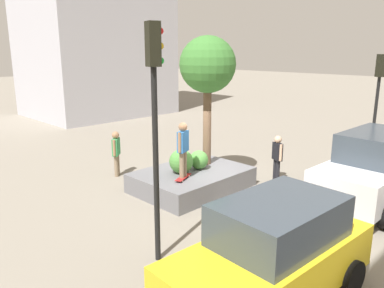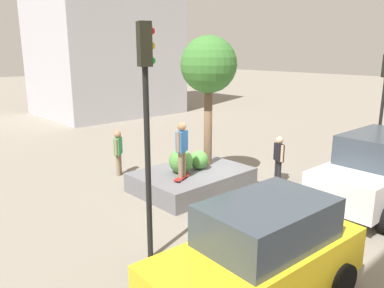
{
  "view_description": "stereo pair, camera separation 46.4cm",
  "coord_description": "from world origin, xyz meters",
  "px_view_note": "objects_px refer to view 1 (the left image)",
  "views": [
    {
      "loc": [
        8.88,
        8.17,
        4.51
      ],
      "look_at": [
        0.46,
        -0.27,
        1.53
      ],
      "focal_mm": 35.57,
      "sensor_mm": 36.0,
      "label": 1
    },
    {
      "loc": [
        8.55,
        8.49,
        4.51
      ],
      "look_at": [
        0.46,
        -0.27,
        1.53
      ],
      "focal_mm": 35.57,
      "sensor_mm": 36.0,
      "label": 2
    }
  ],
  "objects_px": {
    "police_car": "(375,168)",
    "pedestrian_crossing": "(116,150)",
    "traffic_light_corner": "(155,107)",
    "traffic_light_median": "(378,90)",
    "bystander_watching": "(277,155)",
    "plaza_tree": "(208,66)",
    "taxi_cab": "(273,253)",
    "skateboard": "(183,177)",
    "planter_ledge": "(192,180)",
    "skateboarder": "(183,146)"
  },
  "relations": [
    {
      "from": "planter_ledge",
      "to": "skateboard",
      "type": "distance_m",
      "value": 0.97
    },
    {
      "from": "police_car",
      "to": "traffic_light_median",
      "type": "relative_size",
      "value": 1.08
    },
    {
      "from": "police_car",
      "to": "bystander_watching",
      "type": "relative_size",
      "value": 2.85
    },
    {
      "from": "skateboard",
      "to": "pedestrian_crossing",
      "type": "xyz_separation_m",
      "value": [
        0.2,
        -3.29,
        0.27
      ]
    },
    {
      "from": "traffic_light_median",
      "to": "bystander_watching",
      "type": "distance_m",
      "value": 5.13
    },
    {
      "from": "taxi_cab",
      "to": "bystander_watching",
      "type": "bearing_deg",
      "value": -147.88
    },
    {
      "from": "planter_ledge",
      "to": "police_car",
      "type": "relative_size",
      "value": 0.78
    },
    {
      "from": "skateboarder",
      "to": "planter_ledge",
      "type": "bearing_deg",
      "value": -152.6
    },
    {
      "from": "pedestrian_crossing",
      "to": "skateboarder",
      "type": "bearing_deg",
      "value": 93.52
    },
    {
      "from": "traffic_light_median",
      "to": "bystander_watching",
      "type": "bearing_deg",
      "value": -18.94
    },
    {
      "from": "taxi_cab",
      "to": "plaza_tree",
      "type": "bearing_deg",
      "value": -126.97
    },
    {
      "from": "planter_ledge",
      "to": "traffic_light_corner",
      "type": "relative_size",
      "value": 0.72
    },
    {
      "from": "skateboard",
      "to": "pedestrian_crossing",
      "type": "relative_size",
      "value": 0.49
    },
    {
      "from": "skateboarder",
      "to": "pedestrian_crossing",
      "type": "bearing_deg",
      "value": -86.48
    },
    {
      "from": "traffic_light_median",
      "to": "bystander_watching",
      "type": "relative_size",
      "value": 2.65
    },
    {
      "from": "planter_ledge",
      "to": "skateboard",
      "type": "height_order",
      "value": "skateboard"
    },
    {
      "from": "plaza_tree",
      "to": "taxi_cab",
      "type": "height_order",
      "value": "plaza_tree"
    },
    {
      "from": "planter_ledge",
      "to": "traffic_light_median",
      "type": "height_order",
      "value": "traffic_light_median"
    },
    {
      "from": "plaza_tree",
      "to": "traffic_light_corner",
      "type": "bearing_deg",
      "value": 31.38
    },
    {
      "from": "police_car",
      "to": "traffic_light_median",
      "type": "bearing_deg",
      "value": -158.79
    },
    {
      "from": "plaza_tree",
      "to": "traffic_light_median",
      "type": "distance_m",
      "value": 7.05
    },
    {
      "from": "skateboarder",
      "to": "taxi_cab",
      "type": "height_order",
      "value": "skateboarder"
    },
    {
      "from": "plaza_tree",
      "to": "pedestrian_crossing",
      "type": "xyz_separation_m",
      "value": [
        1.91,
        -2.69,
        -3.0
      ]
    },
    {
      "from": "police_car",
      "to": "traffic_light_corner",
      "type": "distance_m",
      "value": 7.35
    },
    {
      "from": "traffic_light_corner",
      "to": "traffic_light_median",
      "type": "distance_m",
      "value": 10.71
    },
    {
      "from": "plaza_tree",
      "to": "pedestrian_crossing",
      "type": "bearing_deg",
      "value": -54.68
    },
    {
      "from": "skateboarder",
      "to": "police_car",
      "type": "distance_m",
      "value": 5.75
    },
    {
      "from": "skateboard",
      "to": "pedestrian_crossing",
      "type": "height_order",
      "value": "pedestrian_crossing"
    },
    {
      "from": "planter_ledge",
      "to": "traffic_light_median",
      "type": "distance_m",
      "value": 8.16
    },
    {
      "from": "pedestrian_crossing",
      "to": "bystander_watching",
      "type": "height_order",
      "value": "pedestrian_crossing"
    },
    {
      "from": "planter_ledge",
      "to": "police_car",
      "type": "height_order",
      "value": "police_car"
    },
    {
      "from": "skateboarder",
      "to": "bystander_watching",
      "type": "distance_m",
      "value": 3.67
    },
    {
      "from": "traffic_light_corner",
      "to": "traffic_light_median",
      "type": "height_order",
      "value": "traffic_light_corner"
    },
    {
      "from": "planter_ledge",
      "to": "traffic_light_corner",
      "type": "height_order",
      "value": "traffic_light_corner"
    },
    {
      "from": "taxi_cab",
      "to": "traffic_light_median",
      "type": "xyz_separation_m",
      "value": [
        -10.18,
        -2.06,
        1.97
      ]
    },
    {
      "from": "police_car",
      "to": "skateboard",
      "type": "bearing_deg",
      "value": -47.91
    },
    {
      "from": "skateboard",
      "to": "traffic_light_corner",
      "type": "xyz_separation_m",
      "value": [
        2.82,
        2.17,
        2.71
      ]
    },
    {
      "from": "traffic_light_corner",
      "to": "pedestrian_crossing",
      "type": "bearing_deg",
      "value": -115.66
    },
    {
      "from": "planter_ledge",
      "to": "skateboard",
      "type": "relative_size",
      "value": 4.43
    },
    {
      "from": "traffic_light_corner",
      "to": "taxi_cab",
      "type": "bearing_deg",
      "value": 101.32
    },
    {
      "from": "police_car",
      "to": "pedestrian_crossing",
      "type": "bearing_deg",
      "value": -61.82
    },
    {
      "from": "planter_ledge",
      "to": "skateboarder",
      "type": "height_order",
      "value": "skateboarder"
    },
    {
      "from": "plaza_tree",
      "to": "bystander_watching",
      "type": "xyz_separation_m",
      "value": [
        -1.7,
        1.75,
        -3.01
      ]
    },
    {
      "from": "plaza_tree",
      "to": "traffic_light_corner",
      "type": "distance_m",
      "value": 5.34
    },
    {
      "from": "traffic_light_corner",
      "to": "pedestrian_crossing",
      "type": "distance_m",
      "value": 6.53
    },
    {
      "from": "planter_ledge",
      "to": "skateboarder",
      "type": "bearing_deg",
      "value": 27.4
    },
    {
      "from": "police_car",
      "to": "pedestrian_crossing",
      "type": "distance_m",
      "value": 8.55
    },
    {
      "from": "planter_ledge",
      "to": "traffic_light_median",
      "type": "relative_size",
      "value": 0.84
    },
    {
      "from": "planter_ledge",
      "to": "skateboarder",
      "type": "relative_size",
      "value": 2.13
    },
    {
      "from": "taxi_cab",
      "to": "traffic_light_corner",
      "type": "bearing_deg",
      "value": -78.68
    }
  ]
}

